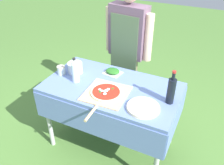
{
  "coord_description": "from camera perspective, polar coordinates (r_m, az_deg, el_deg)",
  "views": [
    {
      "loc": [
        0.81,
        -1.67,
        2.04
      ],
      "look_at": [
        0.01,
        0.0,
        0.82
      ],
      "focal_mm": 38.0,
      "sensor_mm": 36.0,
      "label": 1
    }
  ],
  "objects": [
    {
      "name": "ground_plane",
      "position": [
        2.76,
        -0.1,
        -14.27
      ],
      "size": [
        12.0,
        12.0,
        0.0
      ],
      "primitive_type": "plane",
      "color": "#517F38"
    },
    {
      "name": "prep_table",
      "position": [
        2.3,
        -0.11,
        -2.81
      ],
      "size": [
        1.3,
        0.74,
        0.78
      ],
      "color": "#607AB7",
      "rests_on": "ground"
    },
    {
      "name": "person_cook",
      "position": [
        2.75,
        3.82,
        9.28
      ],
      "size": [
        0.58,
        0.23,
        1.56
      ],
      "rotation": [
        0.0,
        0.0,
        3.02
      ],
      "color": "#70604C",
      "rests_on": "ground"
    },
    {
      "name": "pizza_on_peel",
      "position": [
        2.13,
        -1.54,
        -2.64
      ],
      "size": [
        0.4,
        0.6,
        0.05
      ],
      "rotation": [
        0.0,
        0.0,
        0.05
      ],
      "color": "#D1B27F",
      "rests_on": "prep_table"
    },
    {
      "name": "oil_bottle",
      "position": [
        2.03,
        14.05,
        -1.85
      ],
      "size": [
        0.07,
        0.07,
        0.31
      ],
      "color": "black",
      "rests_on": "prep_table"
    },
    {
      "name": "water_bottle",
      "position": [
        2.28,
        -8.86,
        2.84
      ],
      "size": [
        0.07,
        0.07,
        0.25
      ],
      "color": "silver",
      "rests_on": "prep_table"
    },
    {
      "name": "herb_container",
      "position": [
        2.43,
        0.17,
        2.72
      ],
      "size": [
        0.19,
        0.17,
        0.05
      ],
      "rotation": [
        0.0,
        0.0,
        -0.15
      ],
      "color": "silver",
      "rests_on": "prep_table"
    },
    {
      "name": "mixing_tub",
      "position": [
        2.46,
        -8.85,
        3.53
      ],
      "size": [
        0.15,
        0.15,
        0.11
      ],
      "primitive_type": "cylinder",
      "color": "silver",
      "rests_on": "prep_table"
    },
    {
      "name": "plate_stack",
      "position": [
        1.99,
        7.53,
        -5.99
      ],
      "size": [
        0.28,
        0.28,
        0.02
      ],
      "color": "beige",
      "rests_on": "prep_table"
    },
    {
      "name": "sauce_jar",
      "position": [
        2.47,
        -12.11,
        2.81
      ],
      "size": [
        0.08,
        0.08,
        0.09
      ],
      "color": "silver",
      "rests_on": "prep_table"
    }
  ]
}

